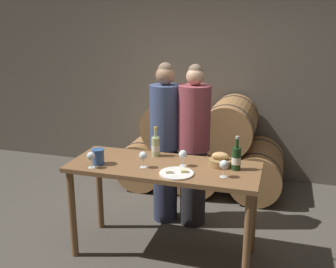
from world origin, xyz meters
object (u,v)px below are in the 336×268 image
object	(u,v)px
person_right	(194,146)
bread_basket	(220,161)
cheese_plate	(176,173)
wine_glass_left	(143,156)
wine_bottle_red	(236,158)
wine_glass_far_left	(91,156)
wine_glass_right	(224,165)
tasting_table	(164,178)
blue_crock	(98,156)
wine_glass_center	(183,155)
person_left	(165,143)
wine_bottle_white	(156,146)

from	to	relation	value
person_right	bread_basket	bearing A→B (deg)	-55.57
cheese_plate	wine_glass_left	size ratio (longest dim) A/B	1.98
wine_bottle_red	wine_glass_far_left	size ratio (longest dim) A/B	2.05
bread_basket	wine_glass_right	xyz separation A→B (m)	(0.07, -0.25, 0.06)
tasting_table	blue_crock	size ratio (longest dim) A/B	12.09
wine_bottle_red	wine_glass_center	bearing A→B (deg)	-174.16
wine_bottle_red	wine_glass_left	world-z (taller)	wine_bottle_red
person_right	wine_glass_center	xyz separation A→B (m)	(0.05, -0.62, 0.12)
tasting_table	wine_glass_left	xyz separation A→B (m)	(-0.15, -0.11, 0.23)
person_left	wine_bottle_red	distance (m)	1.00
tasting_table	person_right	size ratio (longest dim) A/B	0.99
person_right	wine_bottle_white	world-z (taller)	person_right
person_left	person_right	xyz separation A→B (m)	(0.31, -0.00, -0.01)
wine_bottle_white	wine_glass_left	size ratio (longest dim) A/B	1.95
cheese_plate	person_right	bearing A→B (deg)	93.05
cheese_plate	wine_glass_right	world-z (taller)	wine_glass_right
person_left	tasting_table	bearing A→B (deg)	-74.01
wine_bottle_white	wine_glass_right	distance (m)	0.77
person_left	wine_bottle_white	world-z (taller)	person_left
tasting_table	person_left	distance (m)	0.69
tasting_table	wine_glass_right	xyz separation A→B (m)	(0.55, -0.12, 0.23)
person_left	wine_glass_left	xyz separation A→B (m)	(0.03, -0.76, 0.11)
tasting_table	cheese_plate	bearing A→B (deg)	-46.05
wine_glass_left	person_right	bearing A→B (deg)	70.18
wine_bottle_red	wine_glass_far_left	bearing A→B (deg)	-165.20
bread_basket	wine_glass_far_left	world-z (taller)	wine_glass_far_left
wine_glass_left	wine_glass_far_left	bearing A→B (deg)	-162.33
tasting_table	wine_glass_far_left	distance (m)	0.67
wine_bottle_white	wine_glass_left	world-z (taller)	wine_bottle_white
person_right	wine_glass_center	distance (m)	0.64
bread_basket	wine_glass_far_left	xyz separation A→B (m)	(-1.06, -0.37, 0.06)
wine_glass_far_left	wine_glass_right	distance (m)	1.14
person_right	wine_glass_center	bearing A→B (deg)	-85.83
wine_bottle_red	wine_glass_left	xyz separation A→B (m)	(-0.78, -0.18, 0.00)
wine_glass_far_left	person_right	bearing A→B (deg)	51.90
person_right	blue_crock	size ratio (longest dim) A/B	12.24
tasting_table	wine_bottle_red	bearing A→B (deg)	7.00
wine_glass_center	wine_bottle_white	bearing A→B (deg)	149.28
person_left	wine_glass_right	distance (m)	1.07
wine_bottle_white	wine_glass_center	xyz separation A→B (m)	(0.31, -0.19, 0.01)
person_left	person_right	size ratio (longest dim) A/B	1.00
wine_glass_far_left	wine_glass_right	world-z (taller)	same
wine_bottle_red	bread_basket	distance (m)	0.16
wine_glass_left	person_left	bearing A→B (deg)	92.62
tasting_table	person_left	xyz separation A→B (m)	(-0.19, 0.65, 0.12)
person_right	wine_glass_center	size ratio (longest dim) A/B	11.73
blue_crock	wine_glass_far_left	world-z (taller)	wine_glass_far_left
person_left	wine_glass_center	distance (m)	0.72
bread_basket	cheese_plate	xyz separation A→B (m)	(-0.32, -0.30, -0.04)
cheese_plate	wine_glass_left	bearing A→B (deg)	168.32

